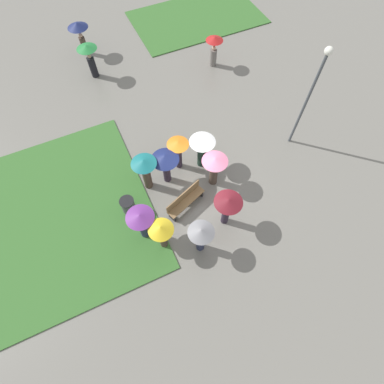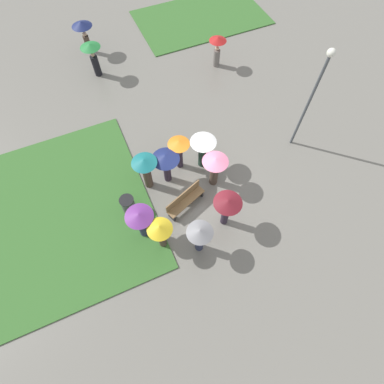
% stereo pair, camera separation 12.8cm
% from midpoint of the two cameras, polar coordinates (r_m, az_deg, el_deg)
% --- Properties ---
extents(ground_plane, '(90.00, 90.00, 0.00)m').
position_cam_midpoint_polar(ground_plane, '(13.60, 0.85, 1.23)').
color(ground_plane, slate).
extents(lawn_patch_near, '(6.96, 8.49, 0.06)m').
position_cam_midpoint_polar(lawn_patch_near, '(14.03, -23.06, -3.71)').
color(lawn_patch_near, '#386B2D').
rests_on(lawn_patch_near, ground_plane).
extents(lawn_patch_far, '(8.39, 5.16, 0.06)m').
position_cam_midpoint_polar(lawn_patch_far, '(23.12, 0.76, 30.33)').
color(lawn_patch_far, '#386B2D').
rests_on(lawn_patch_far, ground_plane).
extents(park_bench, '(1.90, 1.05, 0.90)m').
position_cam_midpoint_polar(park_bench, '(12.71, -1.65, -1.53)').
color(park_bench, brown).
rests_on(park_bench, ground_plane).
extents(lamp_post, '(0.32, 0.32, 5.12)m').
position_cam_midpoint_polar(lamp_post, '(13.61, 21.57, 17.68)').
color(lamp_post, '#474C51').
rests_on(lamp_post, ground_plane).
extents(trash_bin, '(0.61, 0.61, 0.87)m').
position_cam_midpoint_polar(trash_bin, '(12.91, -12.32, -2.57)').
color(trash_bin, '#4C4C51').
rests_on(trash_bin, ground_plane).
extents(crowd_person_grey, '(1.00, 1.00, 1.85)m').
position_cam_midpoint_polar(crowd_person_grey, '(11.12, 1.38, -8.22)').
color(crowd_person_grey, '#282D47').
rests_on(crowd_person_grey, ground_plane).
extents(crowd_person_pink, '(1.11, 1.11, 1.79)m').
position_cam_midpoint_polar(crowd_person_pink, '(12.70, 4.00, 4.92)').
color(crowd_person_pink, '#47382D').
rests_on(crowd_person_pink, ground_plane).
extents(crowd_person_teal, '(1.07, 1.07, 1.95)m').
position_cam_midpoint_polar(crowd_person_teal, '(12.64, -9.21, 4.36)').
color(crowd_person_teal, '#47382D').
rests_on(crowd_person_teal, ground_plane).
extents(crowd_person_purple, '(1.09, 1.09, 1.86)m').
position_cam_midpoint_polar(crowd_person_purple, '(11.57, -9.90, -5.56)').
color(crowd_person_purple, '#282D47').
rests_on(crowd_person_purple, ground_plane).
extents(crowd_person_maroon, '(1.12, 1.12, 1.90)m').
position_cam_midpoint_polar(crowd_person_maroon, '(11.60, 6.47, -2.61)').
color(crowd_person_maroon, '#2D2333').
rests_on(crowd_person_maroon, ground_plane).
extents(crowd_person_yellow, '(0.96, 0.96, 1.84)m').
position_cam_midpoint_polar(crowd_person_yellow, '(11.20, -6.17, -7.57)').
color(crowd_person_yellow, '#47382D').
rests_on(crowd_person_yellow, ground_plane).
extents(crowd_person_orange, '(0.97, 0.97, 1.79)m').
position_cam_midpoint_polar(crowd_person_orange, '(13.16, -2.93, 8.21)').
color(crowd_person_orange, '#2D2333').
rests_on(crowd_person_orange, ground_plane).
extents(crowd_person_white, '(1.15, 1.15, 1.85)m').
position_cam_midpoint_polar(crowd_person_white, '(13.22, 1.67, 8.65)').
color(crowd_person_white, '#1E3328').
rests_on(crowd_person_white, ground_plane).
extents(crowd_person_navy, '(1.19, 1.19, 1.83)m').
position_cam_midpoint_polar(crowd_person_navy, '(12.64, -5.40, 5.88)').
color(crowd_person_navy, '#2D2333').
rests_on(crowd_person_navy, ground_plane).
extents(lone_walker_far_path, '(1.15, 1.15, 1.89)m').
position_cam_midpoint_polar(lone_walker_far_path, '(20.30, -20.94, 26.81)').
color(lone_walker_far_path, '#47382D').
rests_on(lone_walker_far_path, ground_plane).
extents(lone_walker_mid_plaza, '(1.08, 1.08, 1.90)m').
position_cam_midpoint_polar(lone_walker_mid_plaza, '(18.55, -19.16, 23.19)').
color(lone_walker_mid_plaza, black).
rests_on(lone_walker_mid_plaza, ground_plane).
extents(lone_walker_near_lawn, '(0.96, 0.96, 1.76)m').
position_cam_midpoint_polar(lone_walker_near_lawn, '(18.53, 3.99, 25.87)').
color(lone_walker_near_lawn, slate).
rests_on(lone_walker_near_lawn, ground_plane).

